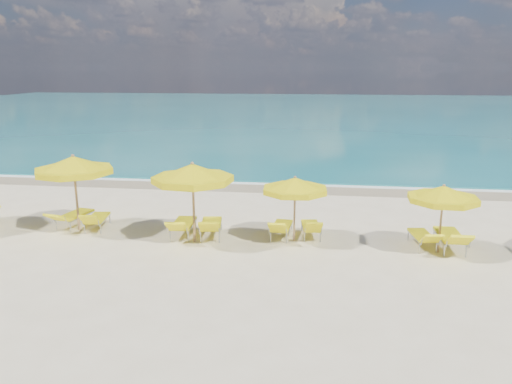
# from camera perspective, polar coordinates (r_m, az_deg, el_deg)

# --- Properties ---
(ground_plane) EXTENTS (120.00, 120.00, 0.00)m
(ground_plane) POSITION_cam_1_polar(r_m,az_deg,el_deg) (15.83, -0.74, -5.52)
(ground_plane) COLOR beige
(ocean) EXTENTS (120.00, 80.00, 0.30)m
(ocean) POSITION_cam_1_polar(r_m,az_deg,el_deg) (63.02, 5.80, 9.12)
(ocean) COLOR #126469
(ocean) RESTS_ON ground
(wet_sand_band) EXTENTS (120.00, 2.60, 0.01)m
(wet_sand_band) POSITION_cam_1_polar(r_m,az_deg,el_deg) (22.89, 2.00, 0.63)
(wet_sand_band) COLOR tan
(wet_sand_band) RESTS_ON ground
(foam_line) EXTENTS (120.00, 1.20, 0.03)m
(foam_line) POSITION_cam_1_polar(r_m,az_deg,el_deg) (23.66, 2.19, 1.07)
(foam_line) COLOR white
(foam_line) RESTS_ON ground
(whitecap_near) EXTENTS (14.00, 0.36, 0.05)m
(whitecap_near) POSITION_cam_1_polar(r_m,az_deg,el_deg) (33.23, -6.68, 4.75)
(whitecap_near) COLOR white
(whitecap_near) RESTS_ON ground
(whitecap_far) EXTENTS (18.00, 0.30, 0.05)m
(whitecap_far) POSITION_cam_1_polar(r_m,az_deg,el_deg) (39.54, 16.19, 5.76)
(whitecap_far) COLOR white
(whitecap_far) RESTS_ON ground
(umbrella_2) EXTENTS (2.90, 2.90, 2.58)m
(umbrella_2) POSITION_cam_1_polar(r_m,az_deg,el_deg) (17.28, -20.12, 2.83)
(umbrella_2) COLOR #A57D52
(umbrella_2) RESTS_ON ground
(umbrella_3) EXTENTS (3.11, 3.11, 2.55)m
(umbrella_3) POSITION_cam_1_polar(r_m,az_deg,el_deg) (15.23, -7.26, 2.07)
(umbrella_3) COLOR #A57D52
(umbrella_3) RESTS_ON ground
(umbrella_4) EXTENTS (2.62, 2.62, 2.09)m
(umbrella_4) POSITION_cam_1_polar(r_m,az_deg,el_deg) (15.32, 4.48, 0.73)
(umbrella_4) COLOR #A57D52
(umbrella_4) RESTS_ON ground
(umbrella_5) EXTENTS (2.62, 2.62, 2.07)m
(umbrella_5) POSITION_cam_1_polar(r_m,az_deg,el_deg) (15.28, 20.62, -0.26)
(umbrella_5) COLOR #A57D52
(umbrella_5) RESTS_ON ground
(lounger_2_left) EXTENTS (0.93, 1.98, 0.76)m
(lounger_2_left) POSITION_cam_1_polar(r_m,az_deg,el_deg) (18.25, -20.08, -2.99)
(lounger_2_left) COLOR #A5A8AD
(lounger_2_left) RESTS_ON ground
(lounger_2_right) EXTENTS (0.83, 1.77, 0.79)m
(lounger_2_right) POSITION_cam_1_polar(r_m,az_deg,el_deg) (17.69, -17.70, -3.37)
(lounger_2_right) COLOR #A5A8AD
(lounger_2_right) RESTS_ON ground
(lounger_3_left) EXTENTS (0.76, 1.97, 0.83)m
(lounger_3_left) POSITION_cam_1_polar(r_m,az_deg,el_deg) (16.33, -8.34, -4.19)
(lounger_3_left) COLOR #A5A8AD
(lounger_3_left) RESTS_ON ground
(lounger_3_right) EXTENTS (0.93, 1.99, 0.86)m
(lounger_3_right) POSITION_cam_1_polar(r_m,az_deg,el_deg) (16.15, -5.15, -4.30)
(lounger_3_right) COLOR #A5A8AD
(lounger_3_right) RESTS_ON ground
(lounger_4_left) EXTENTS (0.69, 1.72, 0.79)m
(lounger_4_left) POSITION_cam_1_polar(r_m,az_deg,el_deg) (16.05, 2.91, -4.47)
(lounger_4_left) COLOR #A5A8AD
(lounger_4_left) RESTS_ON ground
(lounger_4_right) EXTENTS (0.75, 1.66, 0.78)m
(lounger_4_right) POSITION_cam_1_polar(r_m,az_deg,el_deg) (16.17, 6.29, -4.42)
(lounger_4_right) COLOR #A5A8AD
(lounger_4_right) RESTS_ON ground
(lounger_5_left) EXTENTS (0.78, 1.74, 0.75)m
(lounger_5_left) POSITION_cam_1_polar(r_m,az_deg,el_deg) (16.00, 18.48, -5.28)
(lounger_5_left) COLOR #A5A8AD
(lounger_5_left) RESTS_ON ground
(lounger_5_right) EXTENTS (0.72, 2.05, 0.87)m
(lounger_5_right) POSITION_cam_1_polar(r_m,az_deg,el_deg) (16.05, 21.28, -5.31)
(lounger_5_right) COLOR #A5A8AD
(lounger_5_right) RESTS_ON ground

